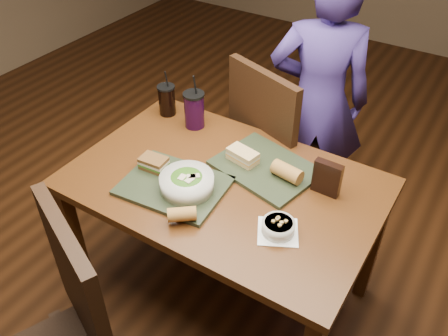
% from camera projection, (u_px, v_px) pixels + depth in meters
% --- Properties ---
extents(ground, '(6.00, 6.00, 0.00)m').
position_uv_depth(ground, '(224.00, 290.00, 2.47)').
color(ground, '#381C0B').
rests_on(ground, ground).
extents(dining_table, '(1.30, 0.85, 0.75)m').
position_uv_depth(dining_table, '(224.00, 197.00, 2.06)').
color(dining_table, '#4B270F').
rests_on(dining_table, ground).
extents(chair_far, '(0.58, 0.59, 1.05)m').
position_uv_depth(chair_far, '(270.00, 143.00, 2.51)').
color(chair_far, black).
rests_on(chair_far, ground).
extents(diner, '(0.64, 0.54, 1.48)m').
position_uv_depth(diner, '(318.00, 102.00, 2.53)').
color(diner, navy).
rests_on(diner, ground).
extents(tray_near, '(0.45, 0.36, 0.02)m').
position_uv_depth(tray_near, '(174.00, 186.00, 1.97)').
color(tray_near, '#242C1A').
rests_on(tray_near, dining_table).
extents(tray_far, '(0.48, 0.40, 0.02)m').
position_uv_depth(tray_far, '(266.00, 168.00, 2.06)').
color(tray_far, '#242C1A').
rests_on(tray_far, dining_table).
extents(salad_bowl, '(0.22, 0.22, 0.07)m').
position_uv_depth(salad_bowl, '(187.00, 182.00, 1.91)').
color(salad_bowl, silver).
rests_on(salad_bowl, tray_near).
extents(soup_bowl, '(0.20, 0.20, 0.06)m').
position_uv_depth(soup_bowl, '(278.00, 227.00, 1.75)').
color(soup_bowl, white).
rests_on(soup_bowl, dining_table).
extents(sandwich_near, '(0.12, 0.09, 0.05)m').
position_uv_depth(sandwich_near, '(154.00, 163.00, 2.03)').
color(sandwich_near, '#593819').
rests_on(sandwich_near, tray_near).
extents(sandwich_far, '(0.15, 0.10, 0.05)m').
position_uv_depth(sandwich_far, '(243.00, 156.00, 2.07)').
color(sandwich_far, tan).
rests_on(sandwich_far, tray_far).
extents(baguette_near, '(0.12, 0.11, 0.05)m').
position_uv_depth(baguette_near, '(182.00, 214.00, 1.78)').
color(baguette_near, '#AD7533').
rests_on(baguette_near, tray_near).
extents(baguette_far, '(0.14, 0.08, 0.07)m').
position_uv_depth(baguette_far, '(287.00, 172.00, 1.97)').
color(baguette_far, '#AD7533').
rests_on(baguette_far, tray_far).
extents(cup_cola, '(0.09, 0.09, 0.24)m').
position_uv_depth(cup_cola, '(167.00, 100.00, 2.37)').
color(cup_cola, black).
rests_on(cup_cola, dining_table).
extents(cup_berry, '(0.10, 0.10, 0.28)m').
position_uv_depth(cup_berry, '(194.00, 110.00, 2.28)').
color(cup_berry, black).
rests_on(cup_berry, dining_table).
extents(chip_bag, '(0.12, 0.04, 0.15)m').
position_uv_depth(chip_bag, '(327.00, 178.00, 1.90)').
color(chip_bag, black).
rests_on(chip_bag, dining_table).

